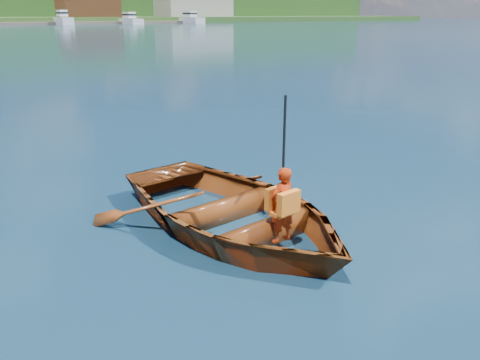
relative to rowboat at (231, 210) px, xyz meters
name	(u,v)px	position (x,y,z in m)	size (l,w,h in m)	color
ground	(193,275)	(-1.06, -0.85, -0.30)	(600.00, 600.00, 0.00)	#142444
rowboat	(231,210)	(0.00, 0.00, 0.00)	(3.60, 4.68, 0.90)	maroon
child_paddler	(282,204)	(0.26, -0.87, 0.34)	(0.41, 0.38, 1.94)	#AA2709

